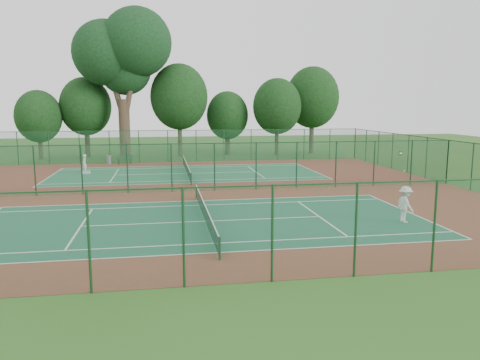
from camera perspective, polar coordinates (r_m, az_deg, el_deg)
name	(u,v)px	position (r m, az deg, el deg)	size (l,w,h in m)	color
ground	(194,191)	(34.00, -5.68, -1.39)	(120.00, 120.00, 0.00)	#2A581B
red_pad	(194,191)	(34.00, -5.68, -1.38)	(40.00, 36.00, 0.01)	maroon
court_near	(205,221)	(25.23, -4.28, -5.04)	(23.77, 10.97, 0.01)	#1B573D
court_far	(187,173)	(42.87, -6.50, 0.80)	(23.77, 10.97, 0.01)	#206741
fence_north	(182,146)	(51.60, -7.07, 4.15)	(40.00, 0.09, 3.50)	#1C552E
fence_south	(229,235)	(16.14, -1.40, -6.77)	(40.00, 0.09, 3.50)	#194C29
fence_east	(447,162)	(40.31, 23.97, 2.05)	(0.09, 36.00, 3.50)	#164424
fence_divider	(193,167)	(33.73, -5.73, 1.55)	(40.00, 0.09, 3.50)	#194B28
tennis_net_near	(205,212)	(25.10, -4.30, -3.87)	(0.10, 12.90, 0.97)	#153A22
tennis_net_far	(187,168)	(42.79, -6.51, 1.50)	(0.10, 12.90, 0.97)	#143722
player_near	(405,204)	(26.24, 19.49, -2.81)	(1.25, 0.72, 1.94)	silver
player_far	(84,164)	(45.00, -18.44, 1.90)	(0.63, 0.41, 1.73)	silver
trash_bin	(109,160)	(51.23, -15.68, 2.39)	(0.51, 0.51, 0.91)	gray
bench	(125,159)	(50.82, -13.84, 2.45)	(1.60, 0.96, 0.95)	#113219
kit_bag	(86,172)	(44.57, -18.28, 0.89)	(0.74, 0.28, 0.28)	silver
stray_ball_a	(282,190)	(34.27, 5.15, -1.22)	(0.07, 0.07, 0.07)	gold
stray_ball_b	(329,188)	(35.61, 10.82, -0.95)	(0.07, 0.07, 0.07)	#E3EF37
stray_ball_c	(209,192)	(33.58, -3.76, -1.42)	(0.07, 0.07, 0.07)	#CFF338
big_tree	(123,52)	(55.97, -14.09, 14.86)	(11.06, 8.09, 16.99)	#3D2E21
evergreen_row	(184,156)	(58.01, -6.82, 2.95)	(39.00, 5.00, 12.00)	black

